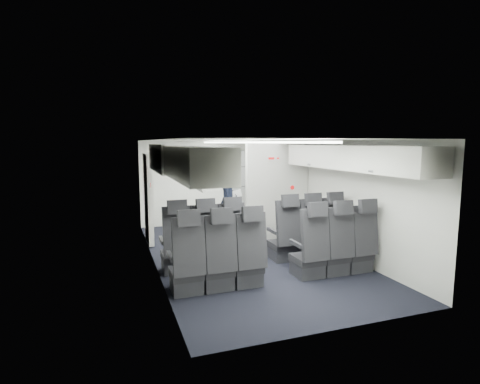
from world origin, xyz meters
TOP-DOWN VIEW (x-y plane):
  - cabin_shell at (0.00, 0.00)m, footprint 3.41×6.01m
  - seat_row_front at (-0.00, -0.53)m, footprint 3.33×0.56m
  - seat_row_mid at (-0.00, -1.43)m, footprint 3.33×0.56m
  - overhead_bin_left_rear at (-1.40, -2.00)m, footprint 0.53×1.80m
  - overhead_bin_left_front_open at (-1.44, -0.25)m, footprint 0.64×1.70m
  - overhead_bin_right_rear at (1.40, -2.00)m, footprint 0.53×1.80m
  - overhead_bin_right_front at (1.40, -0.25)m, footprint 0.53×1.70m
  - bulkhead_partition at (0.98, 0.80)m, footprint 1.40×0.15m
  - galley_unit at (0.95, 2.72)m, footprint 0.85×0.52m
  - boarding_door at (-1.64, 1.55)m, footprint 0.12×1.27m
  - flight_attendant at (0.04, 1.32)m, footprint 0.60×0.72m
  - carry_on_bag at (-1.41, -0.50)m, footprint 0.46×0.39m
  - papers at (0.23, 1.27)m, footprint 0.22×0.06m

SIDE VIEW (x-z plane):
  - seat_row_front at x=0.00m, z-range -0.21..1.02m
  - seat_row_mid at x=0.00m, z-range -0.21..1.02m
  - flight_attendant at x=0.04m, z-range 0.00..1.69m
  - galley_unit at x=0.95m, z-range 0.00..1.90m
  - boarding_door at x=-1.64m, z-range 0.02..1.88m
  - papers at x=0.23m, z-range 0.92..1.07m
  - bulkhead_partition at x=0.98m, z-range 0.01..2.14m
  - cabin_shell at x=0.00m, z-range 0.04..2.21m
  - overhead_bin_left_front_open at x=-1.44m, z-range 1.38..2.10m
  - carry_on_bag at x=-1.41m, z-range 1.68..1.91m
  - overhead_bin_right_front at x=1.40m, z-range 1.66..2.06m
  - overhead_bin_left_rear at x=-1.40m, z-range 1.66..2.06m
  - overhead_bin_right_rear at x=1.40m, z-range 1.66..2.06m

